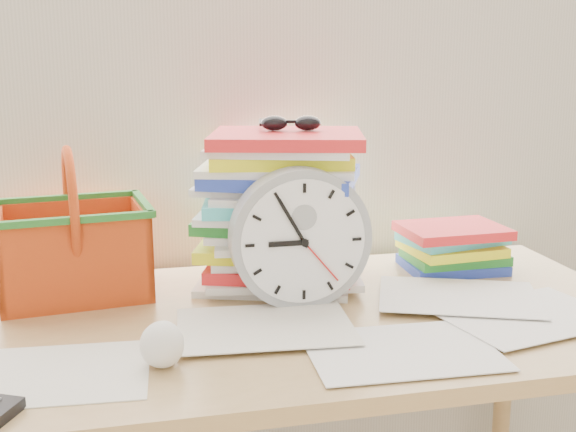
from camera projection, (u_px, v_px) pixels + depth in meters
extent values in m
cube|color=beige|center=(245.00, 20.00, 1.59)|extent=(2.40, 0.01, 2.50)
cube|color=tan|center=(283.00, 323.00, 1.35)|extent=(1.40, 0.70, 0.03)
cylinder|color=tan|center=(503.00, 396.00, 1.87)|extent=(0.04, 0.04, 0.72)
cylinder|color=#95999D|center=(300.00, 238.00, 1.37)|extent=(0.27, 0.05, 0.27)
sphere|color=white|center=(162.00, 344.00, 1.13)|extent=(0.07, 0.07, 0.07)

